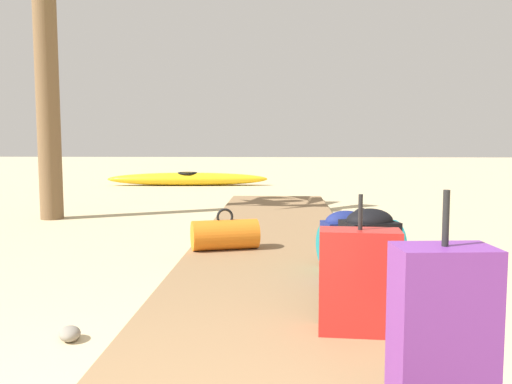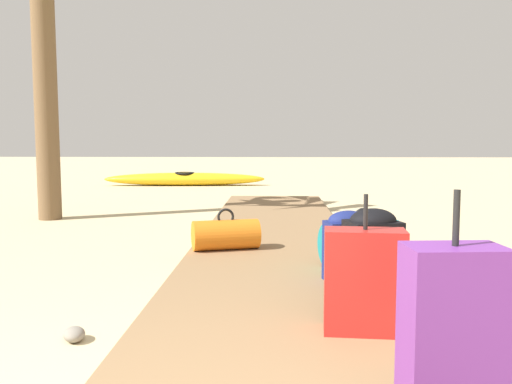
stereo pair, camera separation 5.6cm
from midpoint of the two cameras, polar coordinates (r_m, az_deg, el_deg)
ground_plane at (r=4.83m, az=1.53°, el=-8.09°), size 60.00×60.00×0.00m
boardwalk at (r=5.72m, az=1.61°, el=-5.54°), size 1.62×9.18×0.08m
duffel_bag_teal at (r=4.65m, az=10.59°, el=-5.30°), size 0.73×0.57×0.49m
backpack_navy at (r=4.15m, az=9.08°, el=-5.35°), size 0.37×0.29×0.53m
suitcase_purple at (r=2.14m, az=18.89°, el=-14.26°), size 0.36×0.25×0.88m
duffel_bag_orange at (r=5.29m, az=-3.45°, el=-4.41°), size 0.69×0.45×0.40m
suitcase_red at (r=3.09m, az=10.63°, el=-9.04°), size 0.45×0.25×0.76m
backpack_black at (r=3.67m, az=11.54°, el=-6.16°), size 0.39×0.34×0.61m
kayak at (r=13.60m, az=-7.50°, el=1.34°), size 3.95×0.79×0.33m
rock_right_far at (r=5.38m, az=14.19°, el=-6.14°), size 0.17×0.19×0.13m
rock_right_mid at (r=6.69m, az=11.36°, el=-3.34°), size 0.52×0.53×0.24m
rock_left_far at (r=3.37m, az=-18.77°, el=-13.76°), size 0.17×0.20×0.08m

